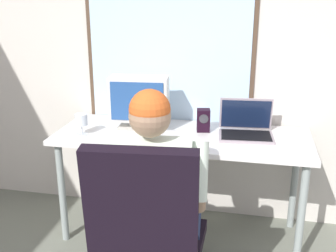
{
  "coord_description": "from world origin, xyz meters",
  "views": [
    {
      "loc": [
        0.34,
        -0.31,
        1.62
      ],
      "look_at": [
        -0.09,
        1.75,
        0.92
      ],
      "focal_mm": 43.99,
      "sensor_mm": 36.0,
      "label": 1
    }
  ],
  "objects_px": {
    "office_chair": "(146,233)",
    "laptop": "(246,126)",
    "wine_glass": "(81,121)",
    "desk_speaker": "(203,120)",
    "person_seated": "(155,194)",
    "desk": "(182,145)",
    "crt_monitor": "(139,100)"
  },
  "relations": [
    {
      "from": "desk_speaker",
      "to": "office_chair",
      "type": "bearing_deg",
      "value": -96.9
    },
    {
      "from": "wine_glass",
      "to": "crt_monitor",
      "type": "bearing_deg",
      "value": 29.28
    },
    {
      "from": "desk_speaker",
      "to": "crt_monitor",
      "type": "bearing_deg",
      "value": -174.9
    },
    {
      "from": "wine_glass",
      "to": "person_seated",
      "type": "bearing_deg",
      "value": -40.23
    },
    {
      "from": "office_chair",
      "to": "wine_glass",
      "type": "bearing_deg",
      "value": 128.5
    },
    {
      "from": "office_chair",
      "to": "crt_monitor",
      "type": "height_order",
      "value": "crt_monitor"
    },
    {
      "from": "wine_glass",
      "to": "desk_speaker",
      "type": "height_order",
      "value": "desk_speaker"
    },
    {
      "from": "desk",
      "to": "office_chair",
      "type": "relative_size",
      "value": 1.57
    },
    {
      "from": "desk",
      "to": "wine_glass",
      "type": "xyz_separation_m",
      "value": [
        -0.63,
        -0.13,
        0.17
      ]
    },
    {
      "from": "desk",
      "to": "office_chair",
      "type": "height_order",
      "value": "office_chair"
    },
    {
      "from": "person_seated",
      "to": "wine_glass",
      "type": "distance_m",
      "value": 0.82
    },
    {
      "from": "wine_glass",
      "to": "desk_speaker",
      "type": "relative_size",
      "value": 0.92
    },
    {
      "from": "desk",
      "to": "laptop",
      "type": "distance_m",
      "value": 0.43
    },
    {
      "from": "person_seated",
      "to": "office_chair",
      "type": "bearing_deg",
      "value": -84.99
    },
    {
      "from": "laptop",
      "to": "crt_monitor",
      "type": "bearing_deg",
      "value": -178.23
    },
    {
      "from": "desk",
      "to": "laptop",
      "type": "bearing_deg",
      "value": 10.7
    },
    {
      "from": "desk",
      "to": "desk_speaker",
      "type": "relative_size",
      "value": 11.03
    },
    {
      "from": "crt_monitor",
      "to": "wine_glass",
      "type": "height_order",
      "value": "crt_monitor"
    },
    {
      "from": "desk",
      "to": "person_seated",
      "type": "xyz_separation_m",
      "value": [
        -0.02,
        -0.65,
        -0.02
      ]
    },
    {
      "from": "laptop",
      "to": "wine_glass",
      "type": "bearing_deg",
      "value": -168.58
    },
    {
      "from": "laptop",
      "to": "desk_speaker",
      "type": "distance_m",
      "value": 0.28
    },
    {
      "from": "crt_monitor",
      "to": "laptop",
      "type": "relative_size",
      "value": 1.1
    },
    {
      "from": "crt_monitor",
      "to": "desk_speaker",
      "type": "height_order",
      "value": "crt_monitor"
    },
    {
      "from": "person_seated",
      "to": "desk",
      "type": "bearing_deg",
      "value": 87.97
    },
    {
      "from": "crt_monitor",
      "to": "laptop",
      "type": "bearing_deg",
      "value": 1.77
    },
    {
      "from": "desk",
      "to": "laptop",
      "type": "height_order",
      "value": "laptop"
    },
    {
      "from": "office_chair",
      "to": "desk_speaker",
      "type": "distance_m",
      "value": 1.05
    },
    {
      "from": "office_chair",
      "to": "wine_glass",
      "type": "xyz_separation_m",
      "value": [
        -0.63,
        0.8,
        0.24
      ]
    },
    {
      "from": "office_chair",
      "to": "wine_glass",
      "type": "height_order",
      "value": "office_chair"
    },
    {
      "from": "office_chair",
      "to": "laptop",
      "type": "bearing_deg",
      "value": 68.31
    },
    {
      "from": "desk",
      "to": "crt_monitor",
      "type": "height_order",
      "value": "crt_monitor"
    },
    {
      "from": "laptop",
      "to": "desk_speaker",
      "type": "xyz_separation_m",
      "value": [
        -0.28,
        0.02,
        0.01
      ]
    }
  ]
}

